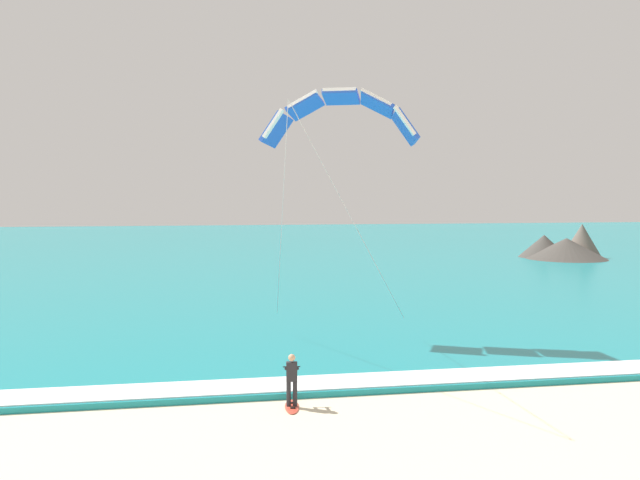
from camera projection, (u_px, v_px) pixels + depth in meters
The scene contains 6 objects.
sea at pixel (259, 248), 80.49m from camera, with size 200.00×120.00×0.20m, color teal.
surf_foam at pixel (384, 379), 22.45m from camera, with size 200.00×1.71×0.04m, color white.
surfboard at pixel (292, 407), 20.14m from camera, with size 0.58×1.44×0.09m.
kitesurfer at pixel (292, 378), 20.09m from camera, with size 0.55×0.55×1.69m.
kite_primary at pixel (340, 113), 28.69m from camera, with size 6.85×10.11×10.15m.
headland_right at pixel (565, 248), 65.78m from camera, with size 8.75×9.24×3.69m.
Camera 1 is at (-5.87, -7.56, 6.61)m, focal length 36.24 mm.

